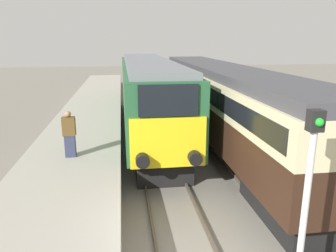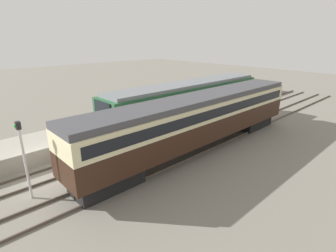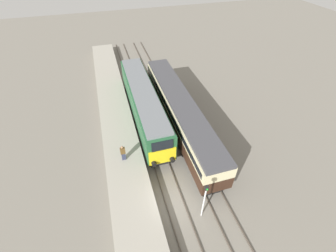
{
  "view_description": "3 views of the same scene",
  "coord_description": "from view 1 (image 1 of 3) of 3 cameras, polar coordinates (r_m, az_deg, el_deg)",
  "views": [
    {
      "loc": [
        -1.4,
        -6.44,
        5.05
      ],
      "look_at": [
        0.0,
        3.57,
        2.39
      ],
      "focal_mm": 35.0,
      "sensor_mm": 36.0,
      "label": 1
    },
    {
      "loc": [
        14.38,
        -4.33,
        7.54
      ],
      "look_at": [
        1.7,
        7.57,
        1.6
      ],
      "focal_mm": 28.0,
      "sensor_mm": 36.0,
      "label": 2
    },
    {
      "loc": [
        -3.28,
        -9.18,
        17.0
      ],
      "look_at": [
        1.7,
        7.57,
        1.6
      ],
      "focal_mm": 24.0,
      "sensor_mm": 36.0,
      "label": 3
    }
  ],
  "objects": [
    {
      "name": "platform_left",
      "position": [
        15.26,
        -14.77,
        -3.04
      ],
      "size": [
        3.5,
        50.0,
        1.03
      ],
      "color": "#9E998C",
      "rests_on": "ground_plane"
    },
    {
      "name": "rails_near_track",
      "position": [
        12.56,
        -0.92,
        -8.61
      ],
      "size": [
        1.51,
        60.0,
        0.14
      ],
      "color": "#4C4238",
      "rests_on": "ground_plane"
    },
    {
      "name": "rails_far_track",
      "position": [
        13.37,
        13.83,
        -7.57
      ],
      "size": [
        1.5,
        60.0,
        0.14
      ],
      "color": "#4C4238",
      "rests_on": "ground_plane"
    },
    {
      "name": "locomotive",
      "position": [
        18.21,
        -3.49,
        5.94
      ],
      "size": [
        2.7,
        16.38,
        4.02
      ],
      "color": "black",
      "rests_on": "ground_plane"
    },
    {
      "name": "passenger_carriage",
      "position": [
        16.24,
        9.38,
        4.95
      ],
      "size": [
        2.75,
        18.87,
        3.84
      ],
      "color": "black",
      "rests_on": "ground_plane"
    },
    {
      "name": "person_on_platform",
      "position": [
        11.96,
        -16.79,
        -1.4
      ],
      "size": [
        0.44,
        0.26,
        1.65
      ],
      "color": "#2D334C",
      "rests_on": "platform_left"
    },
    {
      "name": "signal_post",
      "position": [
        6.31,
        22.93,
        -11.82
      ],
      "size": [
        0.24,
        0.28,
        3.96
      ],
      "color": "silver",
      "rests_on": "ground_plane"
    }
  ]
}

